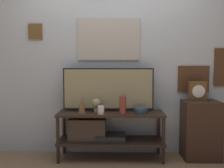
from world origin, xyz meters
The scene contains 11 objects.
ground_plane centered at (0.00, 0.00, 0.00)m, with size 12.00×12.00×0.00m, color #846647.
wall_back centered at (0.01, 0.52, 1.35)m, with size 6.40×0.08×2.70m.
media_console centered at (-0.12, 0.25, 0.38)m, with size 1.33×0.43×0.60m.
television centered at (-0.04, 0.35, 0.88)m, with size 1.17×0.05×0.56m.
vase_tall_ceramic centered at (0.15, 0.12, 0.71)m, with size 0.08×0.08×0.22m.
vase_slim_bronze centered at (-0.35, 0.16, 0.70)m, with size 0.10×0.10×0.21m.
vase_wide_bowl centered at (0.37, 0.19, 0.63)m, with size 0.17×0.17×0.07m.
candle_jar centered at (-0.12, 0.12, 0.65)m, with size 0.08×0.08×0.10m.
decorative_bust centered at (-0.18, 0.24, 0.70)m, with size 0.11×0.11×0.18m.
side_table centered at (1.14, 0.28, 0.37)m, with size 0.45×0.37×0.74m.
mantel_clock centered at (1.10, 0.33, 0.86)m, with size 0.21×0.11×0.25m.
Camera 1 is at (0.08, -3.01, 1.21)m, focal length 42.00 mm.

